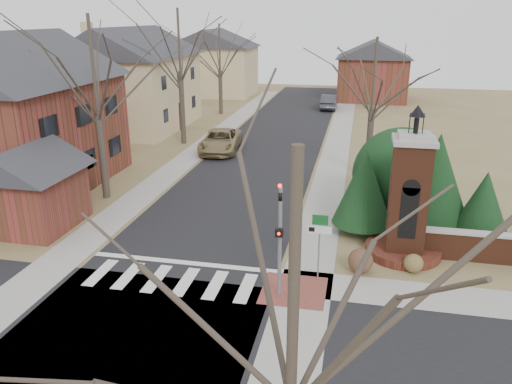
% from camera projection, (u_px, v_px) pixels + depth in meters
% --- Properties ---
extents(ground, '(120.00, 120.00, 0.00)m').
position_uv_depth(ground, '(163.00, 291.00, 18.74)').
color(ground, brown).
rests_on(ground, ground).
extents(main_street, '(8.00, 70.00, 0.01)m').
position_uv_depth(main_street, '(269.00, 148.00, 39.03)').
color(main_street, black).
rests_on(main_street, ground).
extents(cross_street, '(120.00, 8.00, 0.01)m').
position_uv_depth(cross_street, '(128.00, 338.00, 15.97)').
color(cross_street, black).
rests_on(cross_street, ground).
extents(crosswalk_zone, '(8.00, 2.20, 0.02)m').
position_uv_depth(crosswalk_zone, '(171.00, 280.00, 19.48)').
color(crosswalk_zone, silver).
rests_on(crosswalk_zone, ground).
extents(stop_bar, '(8.00, 0.35, 0.02)m').
position_uv_depth(stop_bar, '(184.00, 263.00, 20.86)').
color(stop_bar, silver).
rests_on(stop_bar, ground).
extents(sidewalk_right_main, '(2.00, 60.00, 0.02)m').
position_uv_depth(sidewalk_right_main, '(336.00, 151.00, 38.03)').
color(sidewalk_right_main, gray).
rests_on(sidewalk_right_main, ground).
extents(sidewalk_left, '(2.00, 60.00, 0.02)m').
position_uv_depth(sidewalk_left, '(205.00, 144.00, 40.03)').
color(sidewalk_left, gray).
rests_on(sidewalk_left, ground).
extents(curb_apron, '(2.40, 2.40, 0.02)m').
position_uv_depth(curb_apron, '(294.00, 291.00, 18.74)').
color(curb_apron, brown).
rests_on(curb_apron, ground).
extents(traffic_signal_pole, '(0.28, 0.41, 4.50)m').
position_uv_depth(traffic_signal_pole, '(280.00, 231.00, 17.58)').
color(traffic_signal_pole, slate).
rests_on(traffic_signal_pole, ground).
extents(sign_post, '(0.90, 0.07, 2.75)m').
position_uv_depth(sign_post, '(319.00, 235.00, 18.85)').
color(sign_post, slate).
rests_on(sign_post, ground).
extents(brick_gate_monument, '(3.20, 3.20, 6.47)m').
position_uv_depth(brick_gate_monument, '(407.00, 208.00, 20.89)').
color(brick_gate_monument, '#5A2C1A').
rests_on(brick_gate_monument, ground).
extents(house_brick_left, '(9.80, 11.80, 9.42)m').
position_uv_depth(house_brick_left, '(12.00, 109.00, 28.91)').
color(house_brick_left, maroon).
rests_on(house_brick_left, ground).
extents(house_stucco_left, '(9.80, 12.80, 9.28)m').
position_uv_depth(house_stucco_left, '(131.00, 77.00, 44.71)').
color(house_stucco_left, beige).
rests_on(house_stucco_left, ground).
extents(garage_left, '(4.80, 4.80, 4.29)m').
position_uv_depth(garage_left, '(28.00, 183.00, 23.77)').
color(garage_left, maroon).
rests_on(garage_left, ground).
extents(house_distant_left, '(10.80, 8.80, 8.53)m').
position_uv_depth(house_distant_left, '(214.00, 61.00, 63.91)').
color(house_distant_left, beige).
rests_on(house_distant_left, ground).
extents(house_distant_right, '(8.80, 8.80, 7.30)m').
position_uv_depth(house_distant_right, '(373.00, 69.00, 60.26)').
color(house_distant_right, maroon).
rests_on(house_distant_right, ground).
extents(evergreen_near, '(2.80, 2.80, 4.10)m').
position_uv_depth(evergreen_near, '(364.00, 187.00, 23.04)').
color(evergreen_near, '#473D33').
rests_on(evergreen_near, ground).
extents(evergreen_mid, '(3.40, 3.40, 4.70)m').
position_uv_depth(evergreen_mid, '(436.00, 177.00, 23.42)').
color(evergreen_mid, '#473D33').
rests_on(evergreen_mid, ground).
extents(evergreen_far, '(2.40, 2.40, 3.30)m').
position_uv_depth(evergreen_far, '(484.00, 202.00, 22.34)').
color(evergreen_far, '#473D33').
rests_on(evergreen_far, ground).
extents(evergreen_mass, '(4.80, 4.80, 4.80)m').
position_uv_depth(evergreen_mass, '(401.00, 171.00, 24.97)').
color(evergreen_mass, black).
rests_on(evergreen_mass, ground).
extents(bare_tree_0, '(8.05, 8.05, 11.15)m').
position_uv_depth(bare_tree_0, '(92.00, 58.00, 25.82)').
color(bare_tree_0, '#473D33').
rests_on(bare_tree_0, ground).
extents(bare_tree_1, '(8.40, 8.40, 11.64)m').
position_uv_depth(bare_tree_1, '(179.00, 40.00, 37.70)').
color(bare_tree_1, '#473D33').
rests_on(bare_tree_1, ground).
extents(bare_tree_2, '(7.35, 7.35, 10.19)m').
position_uv_depth(bare_tree_2, '(219.00, 44.00, 50.12)').
color(bare_tree_2, '#473D33').
rests_on(bare_tree_2, ground).
extents(bare_tree_3, '(7.00, 7.00, 9.70)m').
position_uv_depth(bare_tree_3, '(375.00, 70.00, 29.82)').
color(bare_tree_3, '#473D33').
rests_on(bare_tree_3, ground).
extents(bare_tree_4, '(6.65, 6.65, 9.21)m').
position_uv_depth(bare_tree_4, '(294.00, 268.00, 7.16)').
color(bare_tree_4, '#473D33').
rests_on(bare_tree_4, ground).
extents(pickup_truck, '(3.25, 6.05, 1.62)m').
position_uv_depth(pickup_truck, '(220.00, 141.00, 37.73)').
color(pickup_truck, olive).
rests_on(pickup_truck, ground).
extents(distant_car, '(1.73, 4.81, 1.58)m').
position_uv_depth(distant_car, '(329.00, 102.00, 54.93)').
color(distant_car, '#393C42').
rests_on(distant_car, ground).
extents(dry_shrub_left, '(1.00, 1.00, 1.00)m').
position_uv_depth(dry_shrub_left, '(360.00, 261.00, 19.95)').
color(dry_shrub_left, brown).
rests_on(dry_shrub_left, ground).
extents(dry_shrub_right, '(0.78, 0.78, 0.78)m').
position_uv_depth(dry_shrub_right, '(413.00, 263.00, 19.99)').
color(dry_shrub_right, brown).
rests_on(dry_shrub_right, ground).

